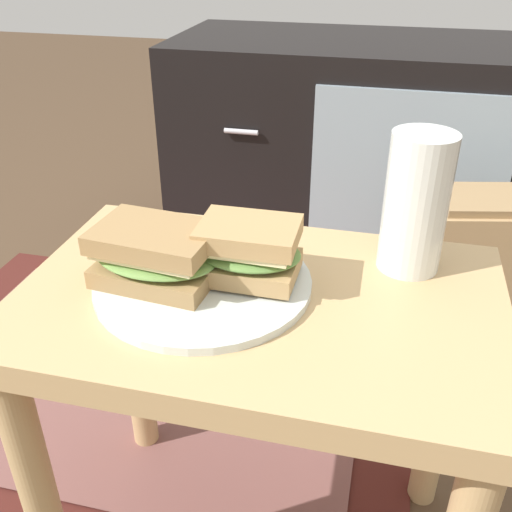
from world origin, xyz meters
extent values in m
cube|color=tan|center=(0.00, 0.00, 0.44)|extent=(0.56, 0.36, 0.04)
cylinder|color=tan|center=(-0.25, -0.14, 0.21)|extent=(0.04, 0.04, 0.43)
cylinder|color=tan|center=(-0.25, 0.14, 0.21)|extent=(0.04, 0.04, 0.43)
cylinder|color=tan|center=(0.25, 0.14, 0.21)|extent=(0.04, 0.04, 0.43)
cube|color=black|center=(0.05, 0.95, 0.29)|extent=(0.96, 0.44, 0.58)
cube|color=#8C9EA8|center=(0.17, 0.72, 0.30)|extent=(0.43, 0.01, 0.44)
cylinder|color=silver|center=(-0.21, 0.72, 0.41)|extent=(0.08, 0.01, 0.01)
cylinder|color=silver|center=(-0.21, 0.72, 0.19)|extent=(0.08, 0.01, 0.01)
cube|color=#4C1E19|center=(-0.32, 0.31, 0.00)|extent=(1.10, 0.79, 0.01)
cube|color=brown|center=(-0.32, 0.31, 0.01)|extent=(0.90, 0.64, 0.00)
cylinder|color=silver|center=(-0.07, 0.00, 0.47)|extent=(0.25, 0.25, 0.01)
cube|color=#9E7A4C|center=(-0.12, -0.01, 0.48)|extent=(0.14, 0.10, 0.02)
ellipsoid|color=#729E4C|center=(-0.12, -0.01, 0.50)|extent=(0.15, 0.11, 0.02)
cube|color=beige|center=(-0.12, -0.01, 0.51)|extent=(0.13, 0.10, 0.01)
cube|color=#9E7A4C|center=(-0.12, -0.01, 0.53)|extent=(0.14, 0.10, 0.02)
cube|color=tan|center=(-0.02, 0.02, 0.49)|extent=(0.11, 0.08, 0.02)
ellipsoid|color=#608C42|center=(-0.02, 0.02, 0.50)|extent=(0.12, 0.09, 0.02)
cube|color=beige|center=(-0.02, 0.02, 0.52)|extent=(0.10, 0.08, 0.01)
cube|color=tan|center=(-0.02, 0.02, 0.53)|extent=(0.11, 0.08, 0.02)
cylinder|color=silver|center=(0.16, 0.10, 0.54)|extent=(0.08, 0.08, 0.17)
cylinder|color=#B26014|center=(0.16, 0.10, 0.53)|extent=(0.07, 0.07, 0.14)
cylinder|color=white|center=(0.16, 0.10, 0.61)|extent=(0.07, 0.07, 0.01)
cube|color=tan|center=(0.32, 0.51, 0.19)|extent=(0.22, 0.17, 0.37)
cube|color=#987950|center=(0.32, 0.51, 0.38)|extent=(0.20, 0.15, 0.03)
camera|label=1|loc=(0.13, -0.54, 0.84)|focal=40.91mm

